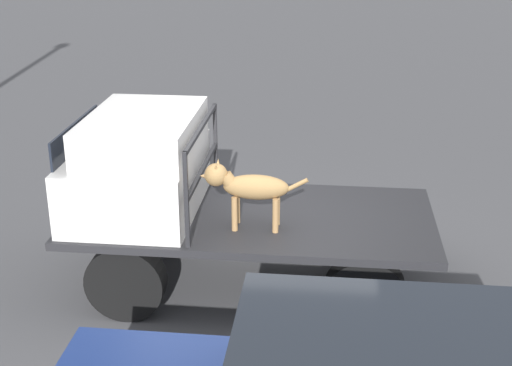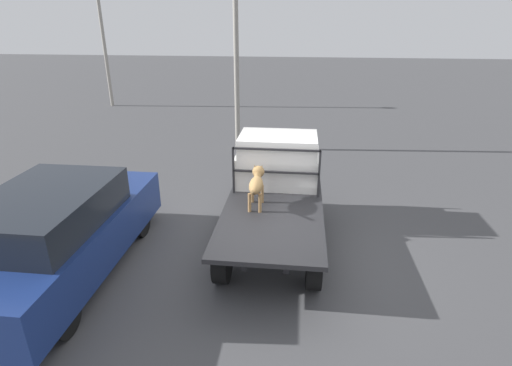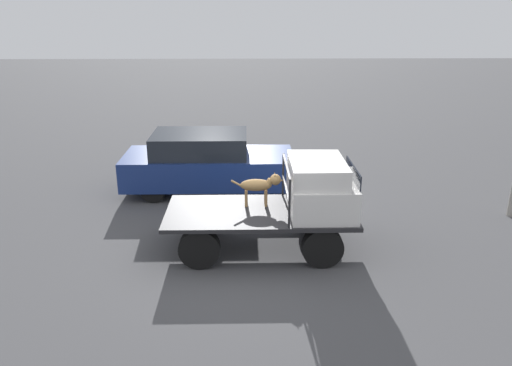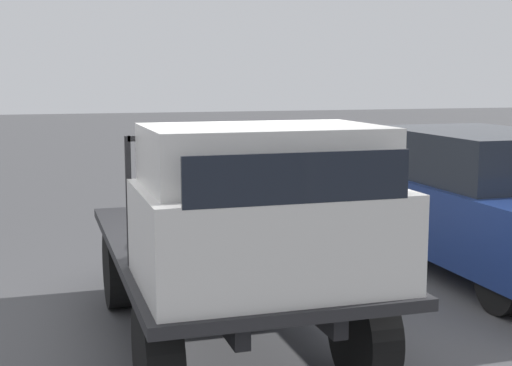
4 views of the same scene
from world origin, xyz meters
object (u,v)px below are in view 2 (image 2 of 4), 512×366
flatbed_truck (273,218)px  light_pole_near (235,0)px  parked_sedan (57,233)px  dog (257,183)px

flatbed_truck → light_pole_near: 7.35m
light_pole_near → parked_sedan: bearing=166.0°
dog → parked_sedan: size_ratio=0.24×
light_pole_near → dog: bearing=-167.8°
parked_sedan → flatbed_truck: bearing=-62.2°
flatbed_truck → parked_sedan: parked_sedan is taller
dog → light_pole_near: size_ratio=0.14×
flatbed_truck → light_pole_near: (6.00, 1.61, 3.92)m
flatbed_truck → parked_sedan: bearing=111.0°
dog → parked_sedan: (-1.35, 3.13, -0.48)m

